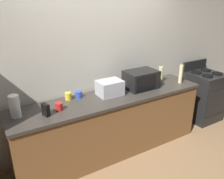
{
  "coord_description": "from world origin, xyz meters",
  "views": [
    {
      "loc": [
        -1.54,
        -2.15,
        2.19
      ],
      "look_at": [
        0.0,
        0.4,
        1.0
      ],
      "focal_mm": 37.26,
      "sensor_mm": 36.0,
      "label": 1
    }
  ],
  "objects_px": {
    "toaster_oven": "(110,88)",
    "mug_red": "(59,107)",
    "mug_blue": "(79,94)",
    "mug_yellow": "(68,96)",
    "bottle_hand_soap": "(181,74)",
    "bottle_vinegar": "(161,75)",
    "stove_range": "(203,96)",
    "paper_towel_roll": "(15,106)",
    "cordless_phone": "(46,110)",
    "microwave": "(141,79)"
  },
  "relations": [
    {
      "from": "bottle_hand_soap",
      "to": "bottle_vinegar",
      "type": "height_order",
      "value": "bottle_hand_soap"
    },
    {
      "from": "bottle_hand_soap",
      "to": "mug_blue",
      "type": "xyz_separation_m",
      "value": [
        -1.63,
        0.3,
        -0.1
      ]
    },
    {
      "from": "toaster_oven",
      "to": "mug_blue",
      "type": "relative_size",
      "value": 3.69
    },
    {
      "from": "paper_towel_roll",
      "to": "cordless_phone",
      "type": "distance_m",
      "value": 0.34
    },
    {
      "from": "cordless_phone",
      "to": "bottle_vinegar",
      "type": "xyz_separation_m",
      "value": [
        1.91,
        0.17,
        0.06
      ]
    },
    {
      "from": "microwave",
      "to": "mug_blue",
      "type": "distance_m",
      "value": 0.97
    },
    {
      "from": "microwave",
      "to": "toaster_oven",
      "type": "height_order",
      "value": "microwave"
    },
    {
      "from": "mug_yellow",
      "to": "mug_red",
      "type": "height_order",
      "value": "mug_yellow"
    },
    {
      "from": "mug_blue",
      "to": "microwave",
      "type": "bearing_deg",
      "value": -8.82
    },
    {
      "from": "toaster_oven",
      "to": "cordless_phone",
      "type": "xyz_separation_m",
      "value": [
        -0.95,
        -0.15,
        -0.03
      ]
    },
    {
      "from": "bottle_vinegar",
      "to": "mug_yellow",
      "type": "xyz_separation_m",
      "value": [
        -1.52,
        0.13,
        -0.08
      ]
    },
    {
      "from": "toaster_oven",
      "to": "microwave",
      "type": "bearing_deg",
      "value": -1.29
    },
    {
      "from": "toaster_oven",
      "to": "mug_red",
      "type": "relative_size",
      "value": 3.53
    },
    {
      "from": "cordless_phone",
      "to": "mug_blue",
      "type": "relative_size",
      "value": 1.63
    },
    {
      "from": "mug_yellow",
      "to": "toaster_oven",
      "type": "bearing_deg",
      "value": -14.4
    },
    {
      "from": "paper_towel_roll",
      "to": "mug_red",
      "type": "bearing_deg",
      "value": -9.96
    },
    {
      "from": "cordless_phone",
      "to": "mug_red",
      "type": "relative_size",
      "value": 1.56
    },
    {
      "from": "stove_range",
      "to": "paper_towel_roll",
      "type": "bearing_deg",
      "value": 179.12
    },
    {
      "from": "cordless_phone",
      "to": "bottle_hand_soap",
      "type": "bearing_deg",
      "value": -16.6
    },
    {
      "from": "cordless_phone",
      "to": "bottle_hand_soap",
      "type": "relative_size",
      "value": 0.5
    },
    {
      "from": "paper_towel_roll",
      "to": "cordless_phone",
      "type": "height_order",
      "value": "paper_towel_roll"
    },
    {
      "from": "stove_range",
      "to": "mug_blue",
      "type": "bearing_deg",
      "value": 175.36
    },
    {
      "from": "microwave",
      "to": "mug_red",
      "type": "bearing_deg",
      "value": -176.4
    },
    {
      "from": "bottle_vinegar",
      "to": "mug_blue",
      "type": "distance_m",
      "value": 1.38
    },
    {
      "from": "paper_towel_roll",
      "to": "bottle_vinegar",
      "type": "distance_m",
      "value": 2.21
    },
    {
      "from": "bottle_vinegar",
      "to": "mug_blue",
      "type": "relative_size",
      "value": 2.84
    },
    {
      "from": "paper_towel_roll",
      "to": "microwave",
      "type": "bearing_deg",
      "value": -0.07
    },
    {
      "from": "toaster_oven",
      "to": "mug_yellow",
      "type": "distance_m",
      "value": 0.58
    },
    {
      "from": "paper_towel_roll",
      "to": "bottle_hand_soap",
      "type": "bearing_deg",
      "value": -3.56
    },
    {
      "from": "microwave",
      "to": "bottle_hand_soap",
      "type": "bearing_deg",
      "value": -12.64
    },
    {
      "from": "bottle_hand_soap",
      "to": "cordless_phone",
      "type": "bearing_deg",
      "value": 179.75
    },
    {
      "from": "toaster_oven",
      "to": "mug_red",
      "type": "xyz_separation_m",
      "value": [
        -0.77,
        -0.09,
        -0.06
      ]
    },
    {
      "from": "bottle_vinegar",
      "to": "mug_blue",
      "type": "height_order",
      "value": "bottle_vinegar"
    },
    {
      "from": "bottle_vinegar",
      "to": "cordless_phone",
      "type": "bearing_deg",
      "value": -174.85
    },
    {
      "from": "mug_yellow",
      "to": "bottle_vinegar",
      "type": "bearing_deg",
      "value": -4.72
    },
    {
      "from": "paper_towel_roll",
      "to": "mug_yellow",
      "type": "relative_size",
      "value": 2.68
    },
    {
      "from": "mug_blue",
      "to": "mug_yellow",
      "type": "bearing_deg",
      "value": 177.02
    },
    {
      "from": "cordless_phone",
      "to": "bottle_vinegar",
      "type": "relative_size",
      "value": 0.57
    },
    {
      "from": "stove_range",
      "to": "toaster_oven",
      "type": "relative_size",
      "value": 3.18
    },
    {
      "from": "mug_blue",
      "to": "toaster_oven",
      "type": "bearing_deg",
      "value": -18.26
    },
    {
      "from": "toaster_oven",
      "to": "paper_towel_roll",
      "type": "relative_size",
      "value": 1.26
    },
    {
      "from": "cordless_phone",
      "to": "bottle_vinegar",
      "type": "distance_m",
      "value": 1.92
    },
    {
      "from": "stove_range",
      "to": "toaster_oven",
      "type": "height_order",
      "value": "toaster_oven"
    },
    {
      "from": "microwave",
      "to": "mug_red",
      "type": "xyz_separation_m",
      "value": [
        -1.31,
        -0.08,
        -0.09
      ]
    },
    {
      "from": "microwave",
      "to": "mug_yellow",
      "type": "distance_m",
      "value": 1.12
    },
    {
      "from": "bottle_hand_soap",
      "to": "mug_blue",
      "type": "height_order",
      "value": "bottle_hand_soap"
    },
    {
      "from": "microwave",
      "to": "paper_towel_roll",
      "type": "xyz_separation_m",
      "value": [
        -1.79,
        0.0,
        0.0
      ]
    },
    {
      "from": "paper_towel_roll",
      "to": "bottle_vinegar",
      "type": "height_order",
      "value": "paper_towel_roll"
    },
    {
      "from": "microwave",
      "to": "mug_blue",
      "type": "relative_size",
      "value": 5.21
    },
    {
      "from": "microwave",
      "to": "bottle_vinegar",
      "type": "distance_m",
      "value": 0.42
    }
  ]
}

